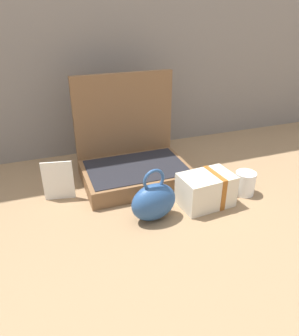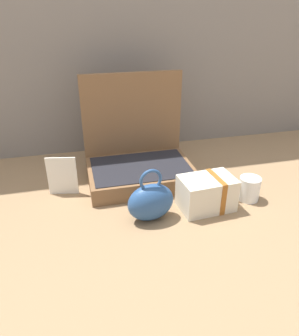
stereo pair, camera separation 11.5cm
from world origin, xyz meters
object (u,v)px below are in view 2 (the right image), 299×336
(open_suitcase, at_px, (138,157))
(teal_pouch_handbag, at_px, (151,202))
(info_card_left, at_px, (62,176))
(cream_toiletry_bag, at_px, (207,193))
(coffee_mug, at_px, (249,189))

(open_suitcase, xyz_separation_m, teal_pouch_handbag, (-0.02, -0.32, -0.02))
(open_suitcase, height_order, info_card_left, open_suitcase)
(open_suitcase, relative_size, cream_toiletry_bag, 2.14)
(coffee_mug, height_order, info_card_left, info_card_left)
(teal_pouch_handbag, xyz_separation_m, info_card_left, (-0.30, 0.25, 0.01))
(cream_toiletry_bag, xyz_separation_m, coffee_mug, (0.18, 0.01, -0.02))
(teal_pouch_handbag, distance_m, cream_toiletry_bag, 0.22)
(teal_pouch_handbag, relative_size, coffee_mug, 1.68)
(coffee_mug, bearing_deg, open_suitcase, 142.73)
(cream_toiletry_bag, bearing_deg, coffee_mug, 4.54)
(cream_toiletry_bag, bearing_deg, info_card_left, 156.19)
(info_card_left, bearing_deg, coffee_mug, -5.72)
(open_suitcase, relative_size, info_card_left, 2.75)
(teal_pouch_handbag, height_order, coffee_mug, teal_pouch_handbag)
(open_suitcase, relative_size, coffee_mug, 3.75)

